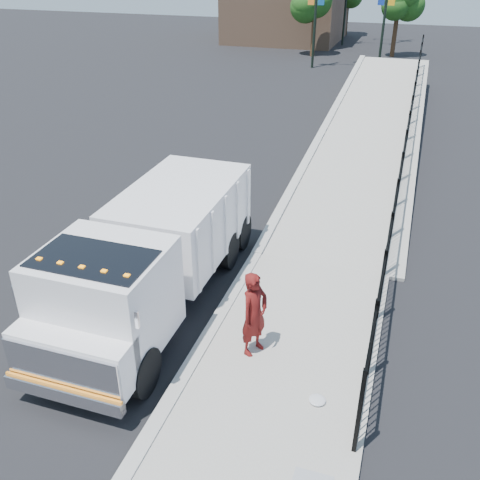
% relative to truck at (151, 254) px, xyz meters
% --- Properties ---
extents(ground, '(120.00, 120.00, 0.00)m').
position_rel_truck_xyz_m(ground, '(1.70, -0.93, -1.51)').
color(ground, black).
rests_on(ground, ground).
extents(sidewalk, '(3.55, 12.00, 0.12)m').
position_rel_truck_xyz_m(sidewalk, '(3.63, -2.93, -1.45)').
color(sidewalk, '#9E998E').
rests_on(sidewalk, ground).
extents(curb, '(0.30, 12.00, 0.16)m').
position_rel_truck_xyz_m(curb, '(1.70, -2.93, -1.43)').
color(curb, '#ADAAA3').
rests_on(curb, ground).
extents(ramp, '(3.95, 24.06, 3.19)m').
position_rel_truck_xyz_m(ramp, '(3.83, 15.07, -1.51)').
color(ramp, '#9E998E').
rests_on(ramp, ground).
extents(iron_fence, '(0.10, 28.00, 1.80)m').
position_rel_truck_xyz_m(iron_fence, '(5.25, 11.07, -0.61)').
color(iron_fence, black).
rests_on(iron_fence, ground).
extents(truck, '(2.64, 7.82, 2.68)m').
position_rel_truck_xyz_m(truck, '(0.00, 0.00, 0.00)').
color(truck, black).
rests_on(truck, ground).
extents(worker, '(0.71, 0.84, 1.94)m').
position_rel_truck_xyz_m(worker, '(2.83, -0.96, -0.42)').
color(worker, '#5C110F').
rests_on(worker, sidewalk).
extents(debris, '(0.34, 0.34, 0.08)m').
position_rel_truck_xyz_m(debris, '(4.43, -2.01, -1.34)').
color(debris, silver).
rests_on(debris, sidewalk).
extents(light_pole_0, '(3.77, 0.22, 8.00)m').
position_rel_truck_xyz_m(light_pole_0, '(-1.94, 30.61, 2.86)').
color(light_pole_0, black).
rests_on(light_pole_0, ground).
extents(light_pole_1, '(3.78, 0.22, 8.00)m').
position_rel_truck_xyz_m(light_pole_1, '(2.12, 31.90, 2.86)').
color(light_pole_1, black).
rests_on(light_pole_1, ground).
extents(tree_0, '(2.73, 2.73, 5.37)m').
position_rel_truck_xyz_m(tree_0, '(-3.18, 35.28, 2.45)').
color(tree_0, '#382314').
rests_on(tree_0, ground).
extents(tree_1, '(2.21, 2.21, 5.11)m').
position_rel_truck_xyz_m(tree_1, '(3.01, 37.15, 2.40)').
color(tree_1, '#382314').
rests_on(tree_1, ground).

